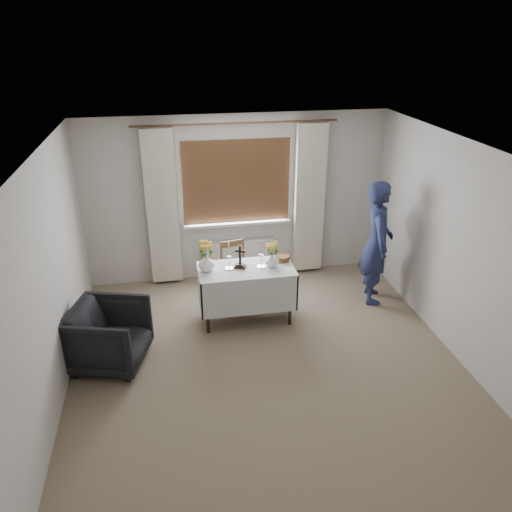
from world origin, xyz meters
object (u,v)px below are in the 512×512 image
(flower_vase_right, at_px, (272,260))
(wooden_cross, at_px, (240,257))
(armchair, at_px, (109,336))
(person, at_px, (377,243))
(flower_vase_left, at_px, (206,263))
(wooden_chair, at_px, (236,271))
(altar_table, at_px, (246,294))

(flower_vase_right, bearing_deg, wooden_cross, 174.10)
(armchair, bearing_deg, person, -60.08)
(flower_vase_right, bearing_deg, armchair, -162.30)
(person, bearing_deg, armchair, 117.76)
(flower_vase_left, bearing_deg, wooden_cross, 0.65)
(wooden_chair, distance_m, wooden_cross, 0.76)
(wooden_chair, xyz_separation_m, flower_vase_left, (-0.46, -0.58, 0.45))
(altar_table, distance_m, wooden_cross, 0.54)
(wooden_chair, xyz_separation_m, flower_vase_right, (0.38, -0.62, 0.44))
(wooden_chair, height_order, wooden_cross, wooden_cross)
(altar_table, relative_size, person, 0.70)
(altar_table, bearing_deg, flower_vase_right, -1.37)
(altar_table, distance_m, flower_vase_left, 0.70)
(person, distance_m, flower_vase_right, 1.55)
(altar_table, bearing_deg, flower_vase_left, 176.66)
(armchair, bearing_deg, wooden_chair, -36.61)
(person, xyz_separation_m, flower_vase_left, (-2.38, -0.19, -0.01))
(person, distance_m, flower_vase_left, 2.38)
(armchair, height_order, flower_vase_right, flower_vase_right)
(flower_vase_left, bearing_deg, armchair, -150.11)
(armchair, xyz_separation_m, flower_vase_left, (1.20, 0.69, 0.50))
(wooden_chair, bearing_deg, wooden_cross, -103.92)
(altar_table, relative_size, flower_vase_right, 6.72)
(person, relative_size, flower_vase_right, 9.54)
(flower_vase_right, bearing_deg, altar_table, 178.63)
(altar_table, distance_m, wooden_chair, 0.61)
(wooden_cross, distance_m, flower_vase_right, 0.42)
(altar_table, relative_size, wooden_chair, 1.48)
(wooden_cross, bearing_deg, wooden_chair, 107.20)
(wooden_chair, bearing_deg, altar_table, -97.00)
(flower_vase_left, bearing_deg, person, 4.67)
(altar_table, height_order, armchair, altar_table)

